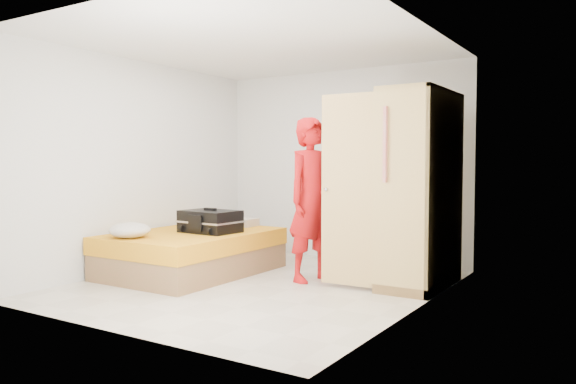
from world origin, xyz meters
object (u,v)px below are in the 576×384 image
Objects in this scene: person at (313,199)px; round_cushion at (130,230)px; suitcase at (210,221)px; bed at (192,253)px; wardrobe at (414,194)px.

person reaches higher than round_cushion.
person is 4.07× the size of round_cushion.
suitcase is (-1.24, -0.31, -0.29)m from person.
bed is 1.10× the size of person.
bed is 4.46× the size of round_cushion.
round_cushion is at bearing -113.25° from suitcase.
person is at bearing -162.64° from wardrobe.
suitcase is (-2.30, -0.64, -0.37)m from wardrobe.
person is (-1.07, -0.33, -0.08)m from wardrobe.
round_cushion is (-2.74, -1.50, -0.41)m from wardrobe.
person reaches higher than bed.
bed is at bearing -163.49° from wardrobe.
wardrobe is 4.64× the size of round_cushion.
bed is at bearing 72.85° from round_cushion.
wardrobe reaches higher than suitcase.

